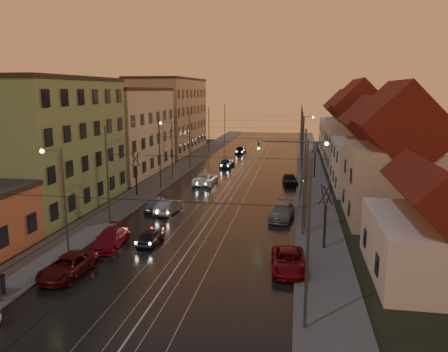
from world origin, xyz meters
The scene contains 46 objects.
ground centered at (0.00, 0.00, 0.00)m, with size 160.00×160.00×0.00m, color black.
road centered at (0.00, 40.00, 0.02)m, with size 16.00×120.00×0.04m, color black.
sidewalk_left centered at (-10.00, 40.00, 0.07)m, with size 4.00×120.00×0.15m, color #4C4C4C.
sidewalk_right centered at (10.00, 40.00, 0.07)m, with size 4.00×120.00×0.15m, color #4C4C4C.
tram_rail_0 centered at (-2.20, 40.00, 0.06)m, with size 0.06×120.00×0.03m, color gray.
tram_rail_1 centered at (-0.77, 40.00, 0.06)m, with size 0.06×120.00×0.03m, color gray.
tram_rail_2 centered at (0.77, 40.00, 0.06)m, with size 0.06×120.00×0.03m, color gray.
tram_rail_3 centered at (2.20, 40.00, 0.06)m, with size 0.06×120.00×0.03m, color gray.
apartment_left_1 centered at (-17.50, 14.00, 6.50)m, with size 10.00×18.00×13.00m, color #6F9860.
apartment_left_2 centered at (-17.50, 34.00, 6.00)m, with size 10.00×20.00×12.00m, color #BEAF93.
apartment_left_3 centered at (-17.50, 58.00, 7.00)m, with size 10.00×24.00×14.00m, color tan.
house_right_0 centered at (17.00, 2.00, 2.92)m, with size 8.16×10.20×5.80m.
house_right_1 centered at (17.00, 15.00, 5.45)m, with size 8.67×10.20×10.80m.
house_right_2 centered at (17.00, 28.00, 4.64)m, with size 9.18×12.24×9.20m.
house_right_3 centered at (17.00, 43.00, 5.80)m, with size 9.18×14.28×11.50m.
house_right_4 centered at (17.00, 61.00, 5.05)m, with size 9.18×16.32×10.00m.
catenary_pole_r_0 centered at (8.60, -6.00, 4.50)m, with size 0.16×0.16×9.00m, color #595B60.
catenary_pole_l_1 centered at (-8.60, 9.00, 4.50)m, with size 0.16×0.16×9.00m, color #595B60.
catenary_pole_r_1 centered at (8.60, 9.00, 4.50)m, with size 0.16×0.16×9.00m, color #595B60.
catenary_pole_l_2 centered at (-8.60, 24.00, 4.50)m, with size 0.16×0.16×9.00m, color #595B60.
catenary_pole_r_2 centered at (8.60, 24.00, 4.50)m, with size 0.16×0.16×9.00m, color #595B60.
catenary_pole_l_3 centered at (-8.60, 39.00, 4.50)m, with size 0.16×0.16×9.00m, color #595B60.
catenary_pole_r_3 centered at (8.60, 39.00, 4.50)m, with size 0.16×0.16×9.00m, color #595B60.
catenary_pole_l_4 centered at (-8.60, 54.00, 4.50)m, with size 0.16×0.16×9.00m, color #595B60.
catenary_pole_r_4 centered at (8.60, 54.00, 4.50)m, with size 0.16×0.16×9.00m, color #595B60.
catenary_pole_l_5 centered at (-8.60, 72.00, 4.50)m, with size 0.16×0.16×9.00m, color #595B60.
catenary_pole_r_5 centered at (8.60, 72.00, 4.50)m, with size 0.16×0.16×9.00m, color #595B60.
street_lamp_0 centered at (-9.10, 2.00, 4.89)m, with size 1.75×0.32×8.00m.
street_lamp_1 centered at (9.10, 10.00, 4.89)m, with size 1.75×0.32×8.00m.
street_lamp_2 centered at (-9.10, 30.00, 4.89)m, with size 1.75×0.32×8.00m.
street_lamp_3 centered at (9.10, 46.00, 4.89)m, with size 1.75×0.32×8.00m.
traffic_light_mast centered at (7.99, 18.00, 4.60)m, with size 5.30×0.32×7.20m.
bare_tree_0 centered at (-10.20, 20.00, 2.49)m, with size 1.09×1.09×5.11m.
bare_tree_1 centered at (10.20, 6.00, 2.49)m, with size 1.09×1.09×5.11m.
bare_tree_2 centered at (10.40, 34.00, 2.49)m, with size 1.09×1.09×5.11m.
driving_car_0 centered at (-3.35, 4.92, 0.61)m, with size 1.45×3.60×1.23m, color black.
driving_car_1 centered at (-4.48, 13.64, 0.71)m, with size 1.50×4.30×1.42m, color #9A9A9F.
driving_car_2 centered at (-3.63, 27.44, 0.75)m, with size 2.50×5.43×1.51m, color silver.
driving_car_3 centered at (-2.97, 40.58, 0.68)m, with size 1.91×4.70×1.36m, color #172947.
driving_car_4 centered at (-2.79, 56.19, 0.75)m, with size 1.77×4.40×1.50m, color black.
parked_left_1 centered at (-6.74, -1.82, 0.66)m, with size 2.20×4.78×1.33m, color #540E10.
parked_left_2 centered at (-6.24, 3.81, 0.68)m, with size 1.92×4.72×1.37m, color maroon.
parked_left_3 centered at (-6.29, 14.69, 0.66)m, with size 1.55×3.85×1.31m, color gray.
parked_right_0 centered at (7.60, 1.51, 0.68)m, with size 2.25×4.88×1.36m, color maroon.
parked_right_1 centered at (6.72, 13.52, 0.70)m, with size 1.97×4.85×1.41m, color gray.
parked_right_2 centered at (7.15, 29.09, 0.73)m, with size 1.72×4.27×1.45m, color black.
Camera 1 is at (7.93, -26.72, 12.04)m, focal length 35.00 mm.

